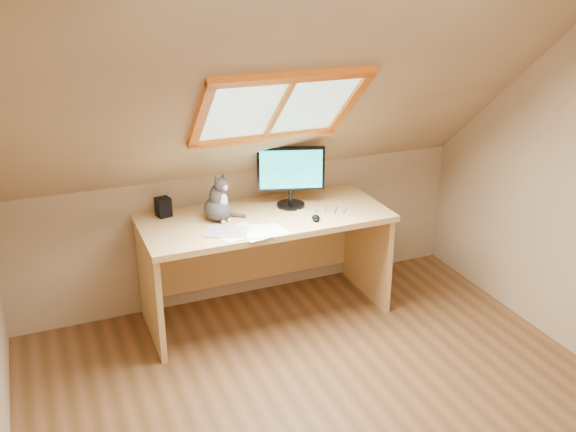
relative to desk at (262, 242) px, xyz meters
name	(u,v)px	position (x,y,z in m)	size (l,w,h in m)	color
ground	(348,432)	(-0.03, -1.45, -0.56)	(3.50, 3.50, 0.00)	brown
room_shell	(368,199)	(-0.03, -1.55, 0.88)	(3.52, 3.52, 2.41)	tan
desk	(262,242)	(0.00, 0.00, 0.00)	(1.73, 0.76, 0.79)	tan
monitor	(291,173)	(0.23, 0.01, 0.49)	(0.47, 0.20, 0.44)	black
cat	(218,203)	(-0.32, -0.03, 0.36)	(0.26, 0.28, 0.34)	#4A4542
desk_speaker	(163,207)	(-0.66, 0.18, 0.30)	(0.09, 0.09, 0.13)	black
graphics_tablet	(227,232)	(-0.34, -0.26, 0.24)	(0.27, 0.20, 0.01)	#B2B2B7
mouse	(316,218)	(0.29, -0.29, 0.25)	(0.06, 0.10, 0.03)	black
papers	(252,232)	(-0.18, -0.33, 0.24)	(0.35, 0.30, 0.01)	white
cables	(320,213)	(0.37, -0.19, 0.24)	(0.51, 0.26, 0.01)	silver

